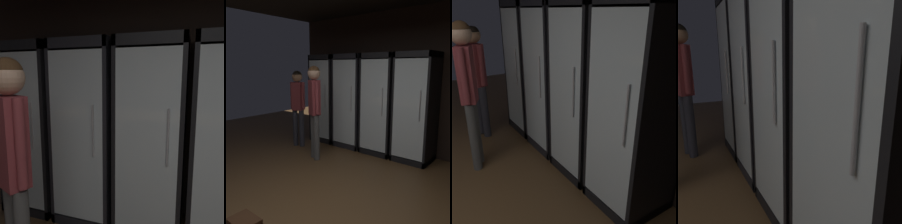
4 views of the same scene
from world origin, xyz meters
TOP-DOWN VIEW (x-y plane):
  - wall_back at (0.00, 3.03)m, footprint 6.00×0.06m
  - cooler_far_left at (-2.08, 2.71)m, footprint 0.65×0.65m
  - cooler_left at (-1.38, 2.71)m, footprint 0.65×0.65m
  - cooler_center at (-0.68, 2.71)m, footprint 0.65×0.65m
  - shopper_near at (-1.45, 1.58)m, footprint 0.31×0.23m

SIDE VIEW (x-z plane):
  - cooler_left at x=-1.38m, z-range -0.02..1.94m
  - cooler_far_left at x=-2.08m, z-range -0.02..1.94m
  - cooler_center at x=-0.68m, z-range -0.02..1.94m
  - shopper_near at x=-1.45m, z-range 0.23..1.95m
  - wall_back at x=0.00m, z-range 0.00..2.80m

